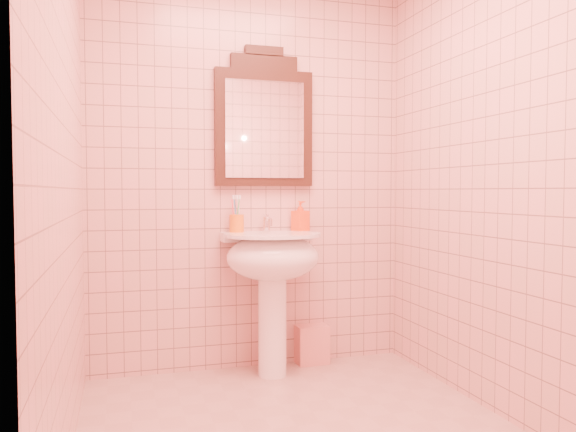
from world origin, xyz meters
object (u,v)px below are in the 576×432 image
object	(u,v)px
mirror	(264,122)
pedestal_sink	(273,267)
towel	(312,344)
toothbrush_cup	(237,223)
soap_dispenser	(300,216)

from	to	relation	value
mirror	pedestal_sink	bearing A→B (deg)	-90.00
mirror	towel	xyz separation A→B (m)	(0.31, -0.03, -1.43)
toothbrush_cup	mirror	bearing A→B (deg)	16.24
soap_dispenser	pedestal_sink	bearing A→B (deg)	-168.16
mirror	towel	distance (m)	1.46
pedestal_sink	towel	bearing A→B (deg)	28.70
toothbrush_cup	soap_dispenser	world-z (taller)	toothbrush_cup
toothbrush_cup	soap_dispenser	size ratio (longest dim) A/B	1.08
pedestal_sink	toothbrush_cup	distance (m)	0.35
pedestal_sink	mirror	bearing A→B (deg)	90.00
toothbrush_cup	soap_dispenser	bearing A→B (deg)	2.82
pedestal_sink	mirror	distance (m)	0.91
pedestal_sink	toothbrush_cup	world-z (taller)	toothbrush_cup
mirror	soap_dispenser	bearing A→B (deg)	-8.59
toothbrush_cup	pedestal_sink	bearing A→B (deg)	-37.73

